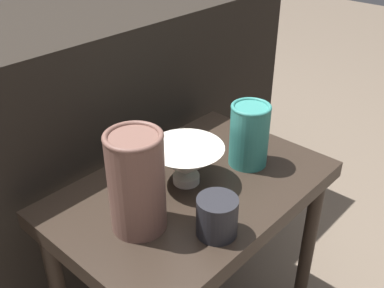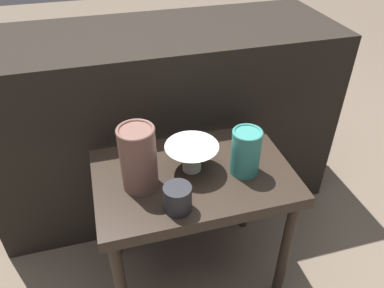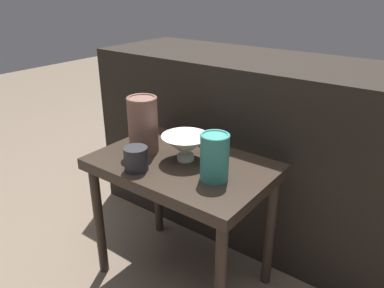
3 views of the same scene
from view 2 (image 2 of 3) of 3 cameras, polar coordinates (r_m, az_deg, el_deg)
name	(u,v)px [view 2 (image 2 of 3)]	position (r m, az deg, el deg)	size (l,w,h in m)	color
ground_plane	(193,270)	(1.55, 0.17, -18.63)	(8.00, 8.00, 0.00)	#6B5B4C
table	(193,189)	(1.22, 0.21, -6.81)	(0.62, 0.41, 0.50)	#2D231C
couch_backdrop	(162,120)	(1.64, -4.55, 3.73)	(1.41, 0.50, 0.79)	black
bowl	(191,156)	(1.16, -0.13, -1.78)	(0.17, 0.17, 0.09)	silver
vase_textured_left	(138,157)	(1.08, -8.19, -2.04)	(0.11, 0.11, 0.20)	brown
vase_colorful_right	(246,151)	(1.15, 8.20, -1.10)	(0.09, 0.09, 0.15)	teal
cup	(178,198)	(1.04, -2.19, -8.26)	(0.08, 0.08, 0.08)	#232328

